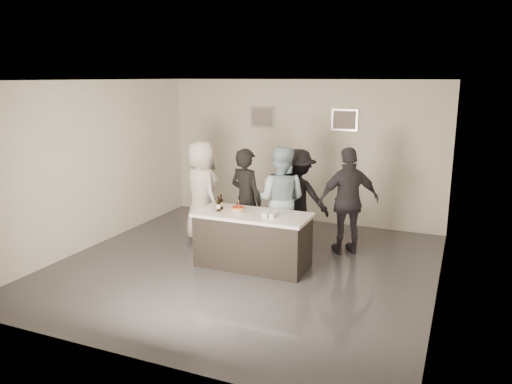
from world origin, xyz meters
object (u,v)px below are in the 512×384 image
cake (238,210)px  beer_bottle_a (221,201)px  beer_bottle_b (218,204)px  person_guest_right (349,201)px  bar_counter (253,240)px  person_main_blue (280,200)px  person_main_black (246,200)px  person_guest_left (201,191)px  person_guest_back (298,197)px

cake → beer_bottle_a: 0.35m
beer_bottle_b → person_guest_right: bearing=36.1°
bar_counter → person_main_blue: (0.16, 0.85, 0.50)m
beer_bottle_b → person_guest_right: 2.29m
beer_bottle_b → beer_bottle_a: bearing=100.6°
person_main_blue → person_main_black: bearing=8.5°
bar_counter → person_main_blue: bearing=79.3°
beer_bottle_b → person_guest_left: bearing=131.3°
cake → beer_bottle_b: beer_bottle_b is taller
cake → person_main_black: person_main_black is taller
cake → person_guest_left: 1.49m
cake → person_main_blue: person_main_blue is taller
person_main_blue → person_guest_left: size_ratio=1.00×
beer_bottle_a → person_guest_left: bearing=134.9°
person_guest_left → person_guest_back: bearing=-130.6°
person_guest_right → person_guest_back: bearing=-43.4°
cake → beer_bottle_b: 0.33m
person_main_black → person_main_blue: (0.60, 0.14, 0.03)m
beer_bottle_b → cake: bearing=17.0°
person_main_black → person_guest_right: 1.80m
person_guest_back → person_main_black: bearing=42.4°
beer_bottle_a → bar_counter: bearing=-4.5°
beer_bottle_b → person_guest_left: person_guest_left is taller
beer_bottle_a → person_main_blue: (0.76, 0.81, -0.08)m
person_guest_left → beer_bottle_a: bearing=168.3°
beer_bottle_b → person_guest_left: size_ratio=0.14×
beer_bottle_a → beer_bottle_b: 0.15m
cake → beer_bottle_a: bearing=170.8°
person_guest_back → person_guest_left: bearing=15.6°
person_main_black → bar_counter: bearing=140.1°
cake → beer_bottle_a: (-0.33, 0.05, 0.09)m
bar_counter → person_main_black: size_ratio=1.01×
bar_counter → beer_bottle_b: size_ratio=7.15×
bar_counter → person_guest_right: person_guest_right is taller
beer_bottle_a → person_guest_right: (1.87, 1.20, -0.09)m
cake → person_guest_right: 1.99m
person_main_blue → bar_counter: bearing=74.9°
cake → person_guest_left: (-1.18, 0.91, 0.01)m
person_main_blue → person_guest_left: (-1.61, 0.05, -0.00)m
bar_counter → beer_bottle_b: (-0.57, -0.10, 0.58)m
person_guest_back → person_main_blue: bearing=75.1°
cake → person_guest_left: person_guest_left is taller
bar_counter → cake: (-0.26, -0.01, 0.49)m
beer_bottle_a → person_main_blue: 1.11m
person_main_black → cake: bearing=122.2°
bar_counter → beer_bottle_a: 0.83m
person_main_blue → person_guest_right: bearing=-164.9°
person_main_blue → person_guest_back: (0.14, 0.55, -0.06)m
beer_bottle_a → person_guest_back: bearing=56.5°
beer_bottle_a → person_guest_back: person_guest_back is taller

